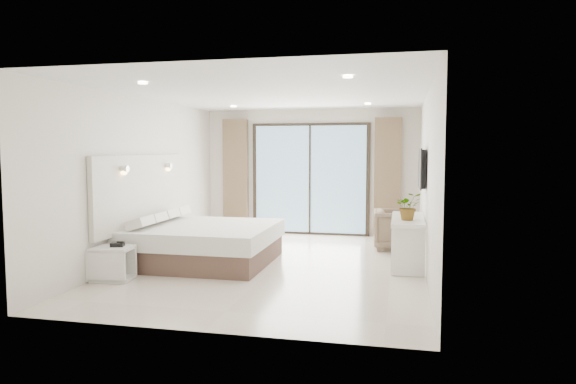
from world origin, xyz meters
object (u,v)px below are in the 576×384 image
Objects in this scene: bed at (204,243)px; armchair at (396,227)px; console_desk at (408,230)px; nightstand at (113,263)px.

armchair is (3.05, 1.84, 0.08)m from bed.
armchair is (-0.19, 1.35, -0.16)m from console_desk.
armchair reaches higher than bed.
bed is at bearing 52.87° from nightstand.
console_desk reaches higher than bed.
console_desk is (4.06, 1.84, 0.32)m from nightstand.
console_desk is at bearing 18.41° from nightstand.
bed is 3.57m from armchair.
armchair is at bearing 98.02° from console_desk.
console_desk is (3.24, 0.49, 0.24)m from bed.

